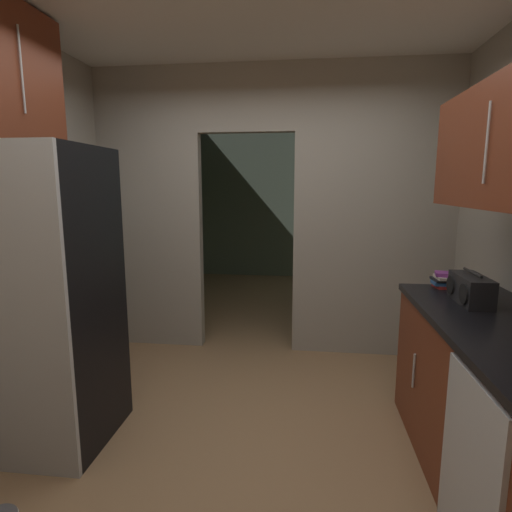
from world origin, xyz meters
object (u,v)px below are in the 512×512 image
dishwasher (468,479)px  refrigerator (38,299)px  book_stack (442,280)px  boombox (470,289)px

dishwasher → refrigerator: bearing=163.8°
refrigerator → book_stack: size_ratio=11.29×
boombox → book_stack: bearing=96.3°
boombox → book_stack: boombox is taller
refrigerator → book_stack: bearing=13.6°
dishwasher → book_stack: 1.43m
dishwasher → boombox: size_ratio=2.36×
book_stack → boombox: bearing=-83.7°
refrigerator → boombox: bearing=5.4°
refrigerator → book_stack: 2.65m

